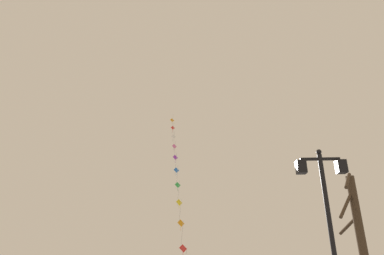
% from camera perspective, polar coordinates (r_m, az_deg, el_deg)
% --- Properties ---
extents(twin_lantern_lamp_post, '(1.48, 0.28, 4.85)m').
position_cam_1_polar(twin_lantern_lamp_post, '(10.49, 22.50, -11.36)').
color(twin_lantern_lamp_post, black).
rests_on(twin_lantern_lamp_post, ground_plane).
extents(kite_train, '(2.89, 15.39, 15.95)m').
position_cam_1_polar(kite_train, '(26.41, -2.78, -7.36)').
color(kite_train, brown).
rests_on(kite_train, ground_plane).
extents(bare_tree, '(0.98, 2.08, 4.71)m').
position_cam_1_polar(bare_tree, '(13.48, 27.44, -16.58)').
color(bare_tree, '#423323').
rests_on(bare_tree, ground_plane).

